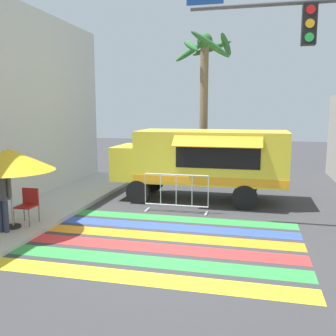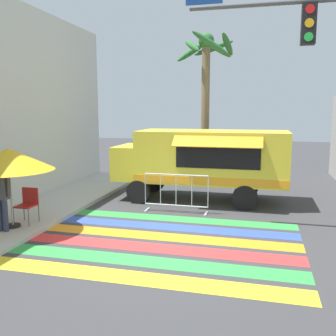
{
  "view_description": "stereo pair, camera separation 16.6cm",
  "coord_description": "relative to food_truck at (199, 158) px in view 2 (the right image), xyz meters",
  "views": [
    {
      "loc": [
        2.05,
        -8.09,
        2.99
      ],
      "look_at": [
        -0.49,
        2.68,
        1.28
      ],
      "focal_mm": 40.0,
      "sensor_mm": 36.0,
      "label": 1
    },
    {
      "loc": [
        2.21,
        -8.05,
        2.99
      ],
      "look_at": [
        -0.49,
        2.68,
        1.28
      ],
      "focal_mm": 40.0,
      "sensor_mm": 36.0,
      "label": 2
    }
  ],
  "objects": [
    {
      "name": "ground_plane",
      "position": [
        -0.2,
        -4.13,
        -1.42
      ],
      "size": [
        60.0,
        60.0,
        0.0
      ],
      "primitive_type": "plane",
      "color": "#38383A"
    },
    {
      "name": "crosswalk_painted",
      "position": [
        -0.2,
        -4.26,
        -1.42
      ],
      "size": [
        6.4,
        4.36,
        0.01
      ],
      "color": "yellow",
      "rests_on": "ground_plane"
    },
    {
      "name": "food_truck",
      "position": [
        0.0,
        0.0,
        0.0
      ],
      "size": [
        5.66,
        2.46,
        2.33
      ],
      "color": "yellow",
      "rests_on": "ground_plane"
    },
    {
      "name": "traffic_signal_pole",
      "position": [
        3.54,
        -2.72,
        2.57
      ],
      "size": [
        4.44,
        0.29,
        5.8
      ],
      "color": "#515456",
      "rests_on": "ground_plane"
    },
    {
      "name": "patio_umbrella",
      "position": [
        -3.93,
        -4.42,
        0.39
      ],
      "size": [
        2.16,
        2.16,
        1.97
      ],
      "color": "black",
      "rests_on": "sidewalk_left"
    },
    {
      "name": "folding_chair",
      "position": [
        -3.79,
        -3.98,
        -0.77
      ],
      "size": [
        0.46,
        0.46,
        0.89
      ],
      "rotation": [
        0.0,
        0.0,
        -0.29
      ],
      "color": "#4C4C51",
      "rests_on": "sidewalk_left"
    },
    {
      "name": "vendor_person",
      "position": [
        -3.94,
        -4.76,
        -0.36
      ],
      "size": [
        0.53,
        0.22,
        1.67
      ],
      "rotation": [
        0.0,
        0.0,
        -0.13
      ],
      "color": "#2D3347",
      "rests_on": "sidewalk_left"
    },
    {
      "name": "barricade_front",
      "position": [
        -0.4,
        -1.68,
        -0.86
      ],
      "size": [
        1.92,
        0.44,
        1.15
      ],
      "color": "#B7BABF",
      "rests_on": "ground_plane"
    },
    {
      "name": "palm_tree",
      "position": [
        -0.19,
        2.64,
        2.8
      ],
      "size": [
        2.36,
        2.45,
        5.93
      ],
      "color": "#7A664C",
      "rests_on": "ground_plane"
    }
  ]
}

